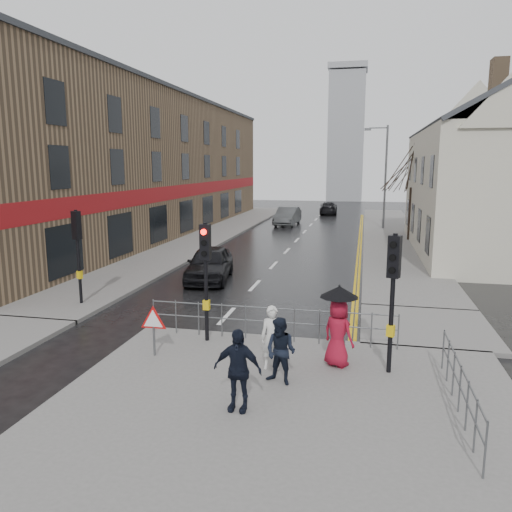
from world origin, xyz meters
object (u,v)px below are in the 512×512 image
at_px(pedestrian_d, 237,370).
at_px(pedestrian_with_umbrella, 338,323).
at_px(car_parked, 210,264).
at_px(pedestrian_a, 272,338).
at_px(pedestrian_b, 281,351).
at_px(car_mid, 287,216).

bearing_deg(pedestrian_d, pedestrian_with_umbrella, 59.01).
bearing_deg(car_parked, pedestrian_with_umbrella, -63.37).
xyz_separation_m(pedestrian_a, pedestrian_b, (0.34, -0.80, -0.02)).
xyz_separation_m(pedestrian_d, car_mid, (-4.06, 33.17, -0.23)).
relative_size(pedestrian_with_umbrella, pedestrian_d, 1.19).
height_order(car_parked, car_mid, car_mid).
xyz_separation_m(pedestrian_a, car_parked, (-4.59, 9.45, -0.18)).
bearing_deg(car_parked, pedestrian_b, -72.26).
bearing_deg(car_mid, car_parked, -87.64).
height_order(pedestrian_a, car_parked, pedestrian_a).
bearing_deg(pedestrian_with_umbrella, pedestrian_d, -124.24).
bearing_deg(car_mid, pedestrian_with_umbrella, -76.01).
relative_size(pedestrian_b, pedestrian_d, 0.90).
bearing_deg(pedestrian_b, pedestrian_a, 133.07).
relative_size(pedestrian_a, car_mid, 0.34).
distance_m(pedestrian_with_umbrella, car_parked, 10.85).
xyz_separation_m(pedestrian_a, car_mid, (-4.37, 30.95, -0.16)).
distance_m(pedestrian_a, pedestrian_with_umbrella, 1.68).
height_order(pedestrian_a, pedestrian_d, pedestrian_d).
distance_m(pedestrian_a, car_parked, 10.51).
distance_m(pedestrian_with_umbrella, car_mid, 30.99).
bearing_deg(car_mid, pedestrian_b, -78.60).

